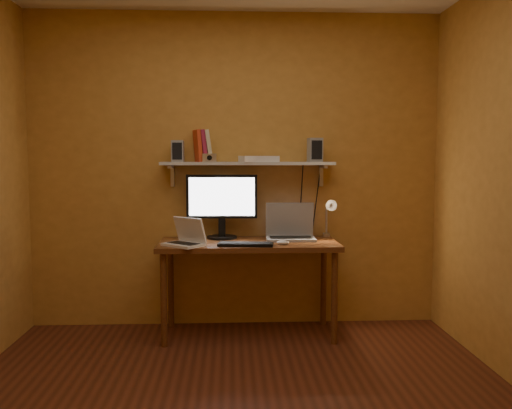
{
  "coord_description": "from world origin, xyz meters",
  "views": [
    {
      "loc": [
        -0.04,
        -2.93,
        1.41
      ],
      "look_at": [
        0.15,
        1.18,
        1.05
      ],
      "focal_mm": 38.0,
      "sensor_mm": 36.0,
      "label": 1
    }
  ],
  "objects": [
    {
      "name": "room",
      "position": [
        0.0,
        0.0,
        1.3
      ],
      "size": [
        3.44,
        3.24,
        2.64
      ],
      "color": "#5C2817",
      "rests_on": "ground"
    },
    {
      "name": "desk",
      "position": [
        0.1,
        1.28,
        0.66
      ],
      "size": [
        1.4,
        0.6,
        0.75
      ],
      "color": "brown",
      "rests_on": "ground"
    },
    {
      "name": "wall_shelf",
      "position": [
        0.1,
        1.47,
        1.36
      ],
      "size": [
        1.4,
        0.25,
        0.21
      ],
      "color": "silver",
      "rests_on": "room"
    },
    {
      "name": "monitor",
      "position": [
        -0.11,
        1.47,
        1.04
      ],
      "size": [
        0.58,
        0.25,
        0.52
      ],
      "rotation": [
        0.0,
        0.0,
        -0.04
      ],
      "color": "black",
      "rests_on": "desk"
    },
    {
      "name": "laptop",
      "position": [
        0.44,
        1.41,
        0.83
      ],
      "size": [
        0.4,
        0.29,
        0.29
      ],
      "rotation": [
        0.0,
        0.0,
        -0.03
      ],
      "color": "gray",
      "rests_on": "desk"
    },
    {
      "name": "netbook",
      "position": [
        -0.37,
        1.12,
        0.81
      ],
      "size": [
        0.35,
        0.34,
        0.21
      ],
      "rotation": [
        0.0,
        0.0,
        -0.71
      ],
      "color": "white",
      "rests_on": "desk"
    },
    {
      "name": "keyboard",
      "position": [
        0.07,
        1.09,
        0.76
      ],
      "size": [
        0.43,
        0.19,
        0.02
      ],
      "primitive_type": "cube",
      "rotation": [
        0.0,
        0.0,
        -0.12
      ],
      "color": "black",
      "rests_on": "desk"
    },
    {
      "name": "mouse",
      "position": [
        0.35,
        1.11,
        0.77
      ],
      "size": [
        0.11,
        0.09,
        0.03
      ],
      "primitive_type": "ellipsoid",
      "rotation": [
        0.0,
        0.0,
        -0.35
      ],
      "color": "white",
      "rests_on": "desk"
    },
    {
      "name": "desk_lamp",
      "position": [
        0.76,
        1.41,
        0.96
      ],
      "size": [
        0.09,
        0.23,
        0.38
      ],
      "color": "silver",
      "rests_on": "desk"
    },
    {
      "name": "speaker_left",
      "position": [
        -0.46,
        1.48,
        1.46
      ],
      "size": [
        0.1,
        0.1,
        0.17
      ],
      "primitive_type": "cube",
      "rotation": [
        0.0,
        0.0,
        -0.01
      ],
      "color": "gray",
      "rests_on": "wall_shelf"
    },
    {
      "name": "speaker_right",
      "position": [
        0.65,
        1.46,
        1.47
      ],
      "size": [
        0.12,
        0.12,
        0.19
      ],
      "primitive_type": "cube",
      "rotation": [
        0.0,
        0.0,
        0.12
      ],
      "color": "gray",
      "rests_on": "wall_shelf"
    },
    {
      "name": "books",
      "position": [
        -0.27,
        1.5,
        1.5
      ],
      "size": [
        0.18,
        0.19,
        0.26
      ],
      "color": "red",
      "rests_on": "wall_shelf"
    },
    {
      "name": "shelf_camera",
      "position": [
        -0.21,
        1.41,
        1.41
      ],
      "size": [
        0.11,
        0.05,
        0.07
      ],
      "color": "silver",
      "rests_on": "wall_shelf"
    },
    {
      "name": "router",
      "position": [
        0.19,
        1.46,
        1.4
      ],
      "size": [
        0.33,
        0.26,
        0.05
      ],
      "primitive_type": "cube",
      "rotation": [
        0.0,
        0.0,
        0.25
      ],
      "color": "white",
      "rests_on": "wall_shelf"
    }
  ]
}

